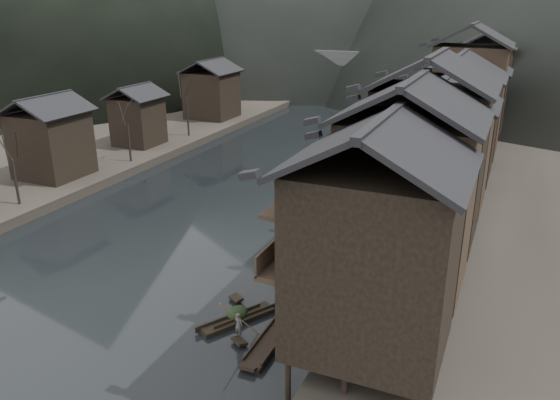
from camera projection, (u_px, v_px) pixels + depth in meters
The scene contains 12 objects.
water at pixel (166, 259), 40.45m from camera, with size 300.00×300.00×0.00m, color black.
left_bank at pixel (128, 114), 87.75m from camera, with size 40.00×200.00×1.20m, color #2D2823.
stilt_houses at pixel (453, 113), 47.08m from camera, with size 9.00×67.60×16.08m.
left_houses at pixel (116, 112), 63.46m from camera, with size 8.10×53.20×8.73m.
bare_trees at pixel (82, 126), 54.06m from camera, with size 3.66×43.83×7.32m.
moored_sampans at pixel (381, 203), 50.83m from camera, with size 2.88×55.68×0.46m.
midriver_boats at pixel (363, 137), 75.10m from camera, with size 10.58×21.36×0.44m.
stone_bridge at pixel (391, 73), 100.47m from camera, with size 40.00×6.00×9.00m.
hero_sampan at pixel (238, 318), 32.60m from camera, with size 3.43×5.01×0.44m.
cargo_heap at pixel (237, 308), 32.62m from camera, with size 1.16×1.52×0.70m, color black.
boatman at pixel (239, 321), 30.53m from camera, with size 0.56×0.37×1.53m, color #515153.
bamboo_pole at pixel (241, 285), 29.64m from camera, with size 0.06×0.06×4.09m, color #8C7A51.
Camera 1 is at (22.35, -29.93, 18.21)m, focal length 35.00 mm.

